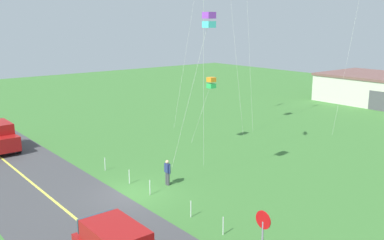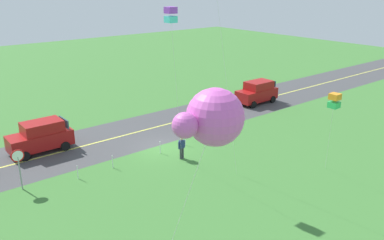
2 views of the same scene
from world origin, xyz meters
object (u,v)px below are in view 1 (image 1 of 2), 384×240
object	(u,v)px
stop_sign	(263,229)
kite_red_low	(209,20)
kite_purple_back	(211,83)
person_adult_near	(167,172)

from	to	relation	value
stop_sign	kite_red_low	world-z (taller)	kite_red_low
kite_purple_back	stop_sign	bearing A→B (deg)	-34.87
kite_red_low	stop_sign	bearing A→B (deg)	-26.95
kite_red_low	kite_purple_back	distance (m)	10.67
stop_sign	person_adult_near	xyz separation A→B (m)	(-10.02, 2.51, -0.94)
person_adult_near	kite_red_low	distance (m)	9.38
person_adult_near	kite_purple_back	world-z (taller)	kite_purple_back
stop_sign	person_adult_near	size ratio (longest dim) A/B	1.60
kite_red_low	person_adult_near	bearing A→B (deg)	-139.85
stop_sign	kite_purple_back	xyz separation A→B (m)	(-15.15, 10.56, 3.30)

